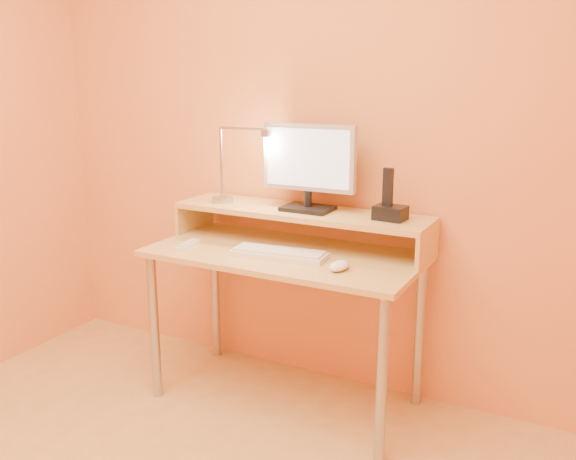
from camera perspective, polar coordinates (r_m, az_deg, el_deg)
The scene contains 25 objects.
wall_back at distance 2.97m, azimuth 2.67°, elevation 9.46°, with size 3.00×0.04×2.50m, color #E8924F.
desk_leg_fl at distance 3.01m, azimuth -11.92°, elevation -8.54°, with size 0.04×0.04×0.69m, color #A7A7AE.
desk_leg_fr at distance 2.51m, azimuth 8.42°, elevation -13.23°, with size 0.04×0.04×0.69m, color #A7A7AE.
desk_leg_bl at distance 3.38m, azimuth -6.53°, elevation -5.71°, with size 0.04×0.04×0.69m, color #A7A7AE.
desk_leg_br at distance 2.95m, azimuth 11.72°, elevation -9.07°, with size 0.04×0.04×0.69m, color #A7A7AE.
desk_lower at distance 2.79m, azimuth -0.25°, elevation -2.20°, with size 1.20×0.60×0.03m, color #E2B868.
shelf_riser_left at distance 3.20m, azimuth -8.36°, elevation 1.29°, with size 0.02×0.30×0.14m, color #E2B868.
shelf_riser_right at distance 2.70m, azimuth 12.43°, elevation -1.39°, with size 0.02×0.30×0.14m, color #E2B868.
desk_shelf at distance 2.88m, azimuth 1.14°, elevation 1.60°, with size 1.20×0.30×0.03m, color #E2B868.
monitor_foot at distance 2.86m, azimuth 1.78°, elevation 1.95°, with size 0.22×0.16×0.02m, color black.
monitor_neck at distance 2.85m, azimuth 1.79°, elevation 2.81°, with size 0.04×0.04×0.07m, color black.
monitor_panel at distance 2.83m, azimuth 1.91°, elevation 6.52°, with size 0.43×0.04×0.30m, color #B5B4BD.
monitor_back at distance 2.85m, azimuth 2.12°, elevation 6.58°, with size 0.39×0.01×0.25m, color black.
monitor_screen at distance 2.81m, azimuth 1.74°, elevation 6.47°, with size 0.39×0.00×0.26m, color silver.
lamp_base at distance 3.05m, azimuth -5.91°, elevation 2.73°, with size 0.10×0.10×0.03m, color #A7A7AE.
lamp_post at distance 3.02m, azimuth -6.00°, elevation 6.03°, with size 0.01×0.01×0.33m, color #A7A7AE.
lamp_arm at distance 2.93m, azimuth -4.10°, elevation 9.07°, with size 0.01×0.01×0.24m, color #A7A7AE.
lamp_head at distance 2.88m, azimuth -2.04°, elevation 8.69°, with size 0.04×0.04×0.03m, color #A7A7AE.
lamp_bulb at distance 2.88m, azimuth -2.04°, elevation 8.37°, with size 0.03×0.03×0.00m, color #FFEAC6.
phone_dock at distance 2.71m, azimuth 9.17°, elevation 1.53°, with size 0.13×0.10×0.06m, color black.
phone_handset at distance 2.70m, azimuth 8.96°, elevation 3.84°, with size 0.04×0.03×0.16m, color black.
phone_led at distance 2.65m, azimuth 9.74°, elevation 1.21°, with size 0.01×0.00×0.04m, color #294AFF.
keyboard at distance 2.71m, azimuth -0.80°, elevation -2.20°, with size 0.41×0.13×0.02m, color white.
mouse at distance 2.54m, azimuth 4.61°, elevation -3.21°, with size 0.07×0.11×0.04m, color white.
remote_control at distance 2.89m, azimuth -8.99°, elevation -1.36°, with size 0.04×0.16×0.02m, color white.
Camera 1 is at (1.26, -1.18, 1.51)m, focal length 39.59 mm.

